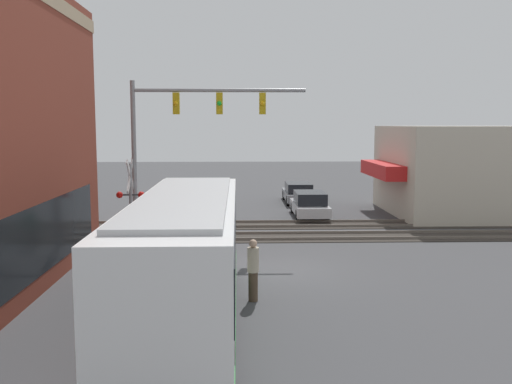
{
  "coord_description": "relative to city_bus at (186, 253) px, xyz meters",
  "views": [
    {
      "loc": [
        -19.94,
        1.46,
        5.21
      ],
      "look_at": [
        5.24,
        0.63,
        2.22
      ],
      "focal_mm": 40.0,
      "sensor_mm": 36.0,
      "label": 1
    }
  ],
  "objects": [
    {
      "name": "rail_track_far",
      "position": [
        14.59,
        -2.8,
        -1.85
      ],
      "size": [
        2.6,
        60.0,
        0.15
      ],
      "color": "#332D28",
      "rests_on": "ground"
    },
    {
      "name": "ground_plane",
      "position": [
        5.39,
        -2.8,
        -1.88
      ],
      "size": [
        120.0,
        120.0,
        0.0
      ],
      "primitive_type": "plane",
      "color": "#424244"
    },
    {
      "name": "traffic_signal_gantry",
      "position": [
        9.72,
        0.84,
        3.33
      ],
      "size": [
        0.42,
        7.35,
        7.03
      ],
      "color": "gray",
      "rests_on": "ground"
    },
    {
      "name": "rail_track_near",
      "position": [
        11.39,
        -2.8,
        -1.85
      ],
      "size": [
        2.6,
        60.0,
        0.15
      ],
      "color": "#332D28",
      "rests_on": "ground"
    },
    {
      "name": "parked_car_grey",
      "position": [
        23.13,
        -5.4,
        -1.24
      ],
      "size": [
        4.9,
        1.82,
        1.36
      ],
      "color": "slate",
      "rests_on": "ground"
    },
    {
      "name": "pedestrian_at_crossing",
      "position": [
        9.43,
        1.96,
        -1.0
      ],
      "size": [
        0.34,
        0.34,
        1.72
      ],
      "color": "#473828",
      "rests_on": "ground"
    },
    {
      "name": "city_bus",
      "position": [
        0.0,
        0.0,
        0.0
      ],
      "size": [
        11.36,
        2.59,
        3.41
      ],
      "color": "white",
      "rests_on": "ground"
    },
    {
      "name": "crossing_signal",
      "position": [
        9.13,
        3.11,
        0.42
      ],
      "size": [
        1.41,
        1.18,
        3.81
      ],
      "color": "gray",
      "rests_on": "ground"
    },
    {
      "name": "pedestrian_near_bus",
      "position": [
        1.86,
        -1.79,
        -0.92
      ],
      "size": [
        0.34,
        0.34,
        1.86
      ],
      "color": "#473828",
      "rests_on": "ground"
    },
    {
      "name": "parked_car_silver",
      "position": [
        17.1,
        -5.4,
        -1.2
      ],
      "size": [
        4.55,
        1.82,
        1.46
      ],
      "color": "#B7B7BC",
      "rests_on": "ground"
    },
    {
      "name": "shop_building",
      "position": [
        18.13,
        -15.06,
        0.68
      ],
      "size": [
        8.74,
        10.82,
        5.12
      ],
      "color": "beige",
      "rests_on": "ground"
    }
  ]
}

